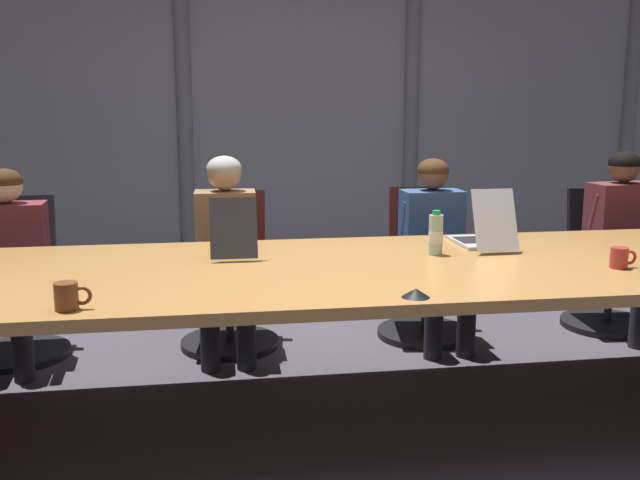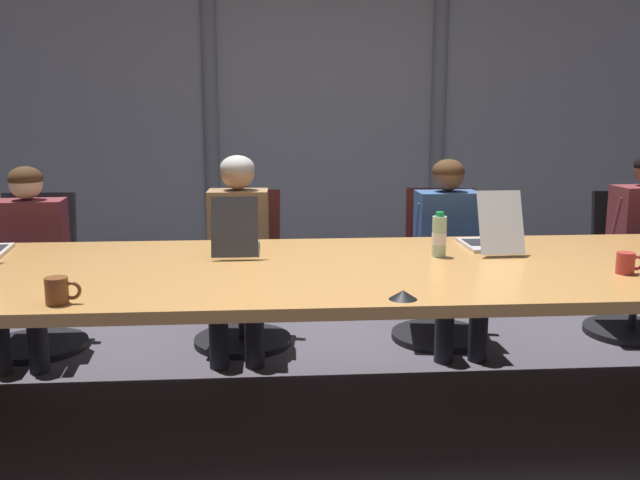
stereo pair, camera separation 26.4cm
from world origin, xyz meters
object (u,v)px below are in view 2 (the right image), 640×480
at_px(coffee_mug_far, 626,263).
at_px(water_bottle_primary, 439,236).
at_px(person_left_end, 27,250).
at_px(laptop_left_mid, 236,242).
at_px(office_chair_right_mid, 632,281).
at_px(office_chair_left_end, 36,292).
at_px(conference_mic_left_side, 403,295).
at_px(person_center, 450,242).
at_px(person_left_mid, 238,242).
at_px(office_chair_center, 440,284).
at_px(office_chair_left_mid, 243,287).
at_px(coffee_mug_near, 58,291).
at_px(laptop_center, 490,238).

bearing_deg(coffee_mug_far, water_bottle_primary, 150.96).
distance_m(person_left_end, water_bottle_primary, 2.37).
bearing_deg(laptop_left_mid, office_chair_right_mid, -70.97).
distance_m(office_chair_left_end, conference_mic_left_side, 2.61).
relative_size(person_center, water_bottle_primary, 5.19).
height_order(person_left_end, person_left_mid, person_left_mid).
height_order(office_chair_right_mid, person_left_end, person_left_end).
relative_size(office_chair_center, conference_mic_left_side, 8.48).
xyz_separation_m(person_left_mid, water_bottle_primary, (1.00, -0.82, 0.17)).
xyz_separation_m(office_chair_left_end, coffee_mug_far, (2.97, -1.39, 0.44)).
bearing_deg(office_chair_left_mid, laptop_left_mid, 6.62).
distance_m(laptop_left_mid, person_center, 1.43).
bearing_deg(office_chair_left_end, coffee_mug_near, 20.03).
relative_size(office_chair_left_end, coffee_mug_far, 7.45).
distance_m(office_chair_left_end, office_chair_right_mid, 3.75).
height_order(office_chair_left_mid, office_chair_right_mid, office_chair_left_mid).
bearing_deg(coffee_mug_far, person_center, 110.66).
height_order(office_chair_right_mid, coffee_mug_near, office_chair_right_mid).
bearing_deg(coffee_mug_far, office_chair_right_mid, 60.50).
bearing_deg(conference_mic_left_side, laptop_left_mid, 126.96).
bearing_deg(laptop_center, coffee_mug_near, 113.26).
bearing_deg(coffee_mug_far, office_chair_left_mid, 141.05).
bearing_deg(coffee_mug_near, person_left_mid, 68.45).
distance_m(office_chair_right_mid, person_center, 1.29).
xyz_separation_m(person_center, conference_mic_left_side, (-0.59, -1.56, 0.11)).
distance_m(laptop_left_mid, coffee_mug_far, 1.80).
xyz_separation_m(office_chair_left_end, person_left_end, (0.02, -0.16, 0.29)).
xyz_separation_m(office_chair_right_mid, water_bottle_primary, (-1.52, -0.98, 0.50)).
distance_m(office_chair_left_mid, coffee_mug_far, 2.25).
distance_m(laptop_left_mid, office_chair_left_mid, 0.95).
height_order(laptop_left_mid, laptop_center, laptop_center).
xyz_separation_m(person_left_end, coffee_mug_near, (0.61, -1.53, 0.16)).
relative_size(office_chair_right_mid, conference_mic_left_side, 8.19).
relative_size(person_center, conference_mic_left_side, 10.33).
distance_m(person_left_mid, water_bottle_primary, 1.31).
bearing_deg(conference_mic_left_side, office_chair_left_end, 138.13).
distance_m(laptop_center, coffee_mug_near, 2.09).
distance_m(office_chair_right_mid, person_left_end, 3.74).
relative_size(person_left_end, conference_mic_left_side, 10.09).
relative_size(office_chair_left_end, office_chair_right_mid, 1.03).
height_order(office_chair_center, office_chair_right_mid, office_chair_center).
xyz_separation_m(office_chair_center, water_bottle_primary, (-0.26, -0.98, 0.49)).
height_order(laptop_center, person_center, person_center).
distance_m(office_chair_right_mid, coffee_mug_far, 1.65).
bearing_deg(office_chair_center, water_bottle_primary, -5.96).
height_order(laptop_center, office_chair_right_mid, laptop_center).
relative_size(laptop_center, coffee_mug_far, 3.68).
height_order(person_left_mid, coffee_mug_near, person_left_mid).
bearing_deg(laptop_center, person_left_end, 74.00).
height_order(laptop_center, person_left_end, person_left_end).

